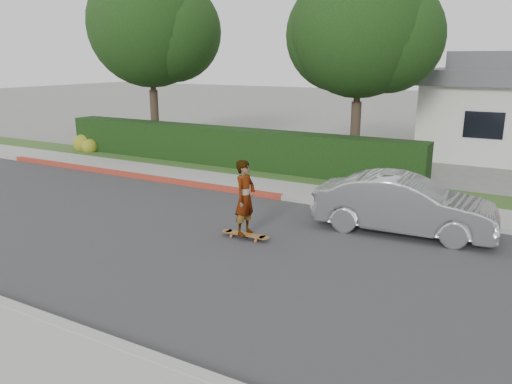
# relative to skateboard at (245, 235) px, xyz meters

# --- Properties ---
(ground) EXTENTS (120.00, 120.00, 0.00)m
(ground) POSITION_rel_skateboard_xyz_m (-1.73, -0.73, -0.11)
(ground) COLOR slate
(ground) RESTS_ON ground
(road) EXTENTS (60.00, 8.00, 0.01)m
(road) POSITION_rel_skateboard_xyz_m (-1.73, -0.73, -0.10)
(road) COLOR #2D2D30
(road) RESTS_ON ground
(curb_near) EXTENTS (60.00, 0.20, 0.15)m
(curb_near) POSITION_rel_skateboard_xyz_m (-1.73, -4.83, -0.03)
(curb_near) COLOR #9E9E99
(curb_near) RESTS_ON ground
(curb_far) EXTENTS (60.00, 0.20, 0.15)m
(curb_far) POSITION_rel_skateboard_xyz_m (-1.73, 3.37, -0.03)
(curb_far) COLOR #9E9E99
(curb_far) RESTS_ON ground
(curb_red_section) EXTENTS (12.00, 0.21, 0.15)m
(curb_red_section) POSITION_rel_skateboard_xyz_m (-6.73, 3.37, -0.03)
(curb_red_section) COLOR #9C3222
(curb_red_section) RESTS_ON ground
(sidewalk_far) EXTENTS (60.00, 1.60, 0.12)m
(sidewalk_far) POSITION_rel_skateboard_xyz_m (-1.73, 4.27, -0.05)
(sidewalk_far) COLOR gray
(sidewalk_far) RESTS_ON ground
(planting_strip) EXTENTS (60.00, 1.60, 0.10)m
(planting_strip) POSITION_rel_skateboard_xyz_m (-1.73, 5.87, -0.06)
(planting_strip) COLOR #2D4C1E
(planting_strip) RESTS_ON ground
(hedge) EXTENTS (15.00, 1.00, 1.50)m
(hedge) POSITION_rel_skateboard_xyz_m (-4.73, 6.47, 0.64)
(hedge) COLOR black
(hedge) RESTS_ON ground
(flowering_shrub) EXTENTS (1.40, 1.00, 0.90)m
(flowering_shrub) POSITION_rel_skateboard_xyz_m (-11.73, 6.01, 0.23)
(flowering_shrub) COLOR #2D4C19
(flowering_shrub) RESTS_ON ground
(tree_left) EXTENTS (5.99, 5.21, 8.00)m
(tree_left) POSITION_rel_skateboard_xyz_m (-9.24, 7.96, 5.16)
(tree_left) COLOR #33261C
(tree_left) RESTS_ON ground
(tree_center) EXTENTS (5.66, 4.84, 7.44)m
(tree_center) POSITION_rel_skateboard_xyz_m (-0.24, 8.46, 4.80)
(tree_center) COLOR #33261C
(tree_center) RESTS_ON ground
(skateboard) EXTENTS (1.21, 0.27, 0.11)m
(skateboard) POSITION_rel_skateboard_xyz_m (0.00, 0.00, 0.00)
(skateboard) COLOR #B35431
(skateboard) RESTS_ON ground
(skateboarder) EXTENTS (0.44, 0.64, 1.72)m
(skateboarder) POSITION_rel_skateboard_xyz_m (-0.00, 0.00, 0.88)
(skateboarder) COLOR white
(skateboarder) RESTS_ON skateboard
(car_silver) EXTENTS (4.24, 1.73, 1.37)m
(car_silver) POSITION_rel_skateboard_xyz_m (3.02, 2.24, 0.58)
(car_silver) COLOR #AFB1B6
(car_silver) RESTS_ON ground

